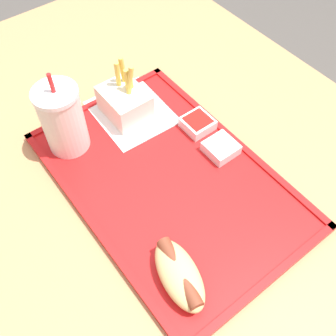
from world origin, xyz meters
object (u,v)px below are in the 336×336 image
sauce_cup_mayo (221,148)px  sauce_cup_ketchup (198,123)px  hot_dog_far (179,274)px  soda_cup (63,119)px  fries_carton (125,102)px

sauce_cup_mayo → sauce_cup_ketchup: size_ratio=1.00×
hot_dog_far → sauce_cup_ketchup: (0.21, -0.21, -0.01)m
soda_cup → sauce_cup_ketchup: (-0.11, -0.21, -0.05)m
hot_dog_far → sauce_cup_mayo: bearing=-55.9°
sauce_cup_ketchup → fries_carton: bearing=37.8°
sauce_cup_ketchup → hot_dog_far: bearing=134.9°
soda_cup → hot_dog_far: 0.32m
soda_cup → sauce_cup_mayo: (-0.18, -0.21, -0.05)m
fries_carton → sauce_cup_mayo: size_ratio=2.13×
soda_cup → fries_carton: 0.13m
soda_cup → fries_carton: (0.00, -0.12, -0.03)m
fries_carton → sauce_cup_ketchup: bearing=-142.2°
hot_dog_far → sauce_cup_ketchup: bearing=-45.1°
fries_carton → sauce_cup_ketchup: (-0.11, -0.09, -0.02)m
soda_cup → hot_dog_far: soda_cup is taller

